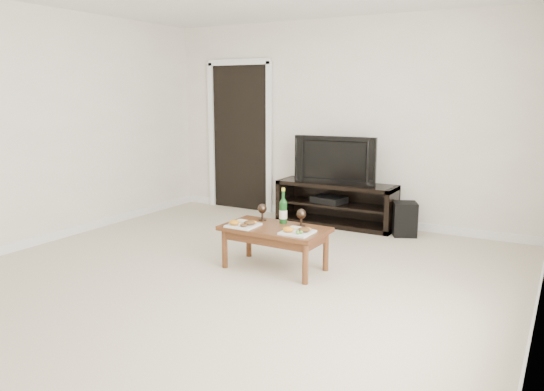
{
  "coord_description": "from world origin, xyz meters",
  "views": [
    {
      "loc": [
        2.61,
        -3.66,
        1.69
      ],
      "look_at": [
        0.13,
        0.7,
        0.7
      ],
      "focal_mm": 35.0,
      "sensor_mm": 36.0,
      "label": 1
    }
  ],
  "objects": [
    {
      "name": "floor",
      "position": [
        0.0,
        0.0,
        0.0
      ],
      "size": [
        5.5,
        5.5,
        0.0
      ],
      "primitive_type": "plane",
      "color": "beige",
      "rests_on": "ground"
    },
    {
      "name": "back_wall",
      "position": [
        0.0,
        2.77,
        1.3
      ],
      "size": [
        5.0,
        0.04,
        2.6
      ],
      "primitive_type": "cube",
      "color": "white",
      "rests_on": "ground"
    },
    {
      "name": "doorway",
      "position": [
        -1.55,
        2.73,
        1.02
      ],
      "size": [
        0.9,
        0.02,
        2.05
      ],
      "primitive_type": "cube",
      "color": "black",
      "rests_on": "ground"
    },
    {
      "name": "wine_bottle",
      "position": [
        0.21,
        0.78,
        0.59
      ],
      "size": [
        0.07,
        0.07,
        0.35
      ],
      "primitive_type": "cylinder",
      "color": "#103B14",
      "rests_on": "coffee_table"
    },
    {
      "name": "goblet_left",
      "position": [
        -0.02,
        0.77,
        0.51
      ],
      "size": [
        0.09,
        0.09,
        0.17
      ],
      "primitive_type": null,
      "color": "#33241B",
      "rests_on": "coffee_table"
    },
    {
      "name": "media_console",
      "position": [
        0.05,
        2.5,
        0.28
      ],
      "size": [
        1.52,
        0.45,
        0.55
      ],
      "primitive_type": "cube",
      "color": "black",
      "rests_on": "ground"
    },
    {
      "name": "plate_right",
      "position": [
        0.51,
        0.5,
        0.45
      ],
      "size": [
        0.27,
        0.27,
        0.07
      ],
      "primitive_type": "cube",
      "color": "white",
      "rests_on": "coffee_table"
    },
    {
      "name": "coffee_table",
      "position": [
        0.22,
        0.6,
        0.21
      ],
      "size": [
        1.01,
        0.57,
        0.42
      ],
      "primitive_type": "cube",
      "rotation": [
        0.0,
        0.0,
        -0.02
      ],
      "color": "brown",
      "rests_on": "ground"
    },
    {
      "name": "goblet_right",
      "position": [
        0.42,
        0.75,
        0.51
      ],
      "size": [
        0.09,
        0.09,
        0.17
      ],
      "primitive_type": null,
      "color": "#33241B",
      "rests_on": "coffee_table"
    },
    {
      "name": "subwoofer",
      "position": [
        0.96,
        2.43,
        0.2
      ],
      "size": [
        0.36,
        0.36,
        0.4
      ],
      "primitive_type": "cube",
      "rotation": [
        0.0,
        0.0,
        0.43
      ],
      "color": "black",
      "rests_on": "ground"
    },
    {
      "name": "television",
      "position": [
        0.05,
        2.5,
        0.85
      ],
      "size": [
        1.05,
        0.25,
        0.6
      ],
      "primitive_type": "imported",
      "rotation": [
        0.0,
        0.0,
        0.11
      ],
      "color": "black",
      "rests_on": "media_console"
    },
    {
      "name": "plate_left",
      "position": [
        -0.06,
        0.48,
        0.45
      ],
      "size": [
        0.27,
        0.27,
        0.07
      ],
      "primitive_type": "cube",
      "color": "white",
      "rests_on": "coffee_table"
    },
    {
      "name": "av_receiver",
      "position": [
        -0.04,
        2.48,
        0.33
      ],
      "size": [
        0.45,
        0.37,
        0.08
      ],
      "primitive_type": "cube",
      "rotation": [
        0.0,
        0.0,
        -0.2
      ],
      "color": "black",
      "rests_on": "media_console"
    }
  ]
}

